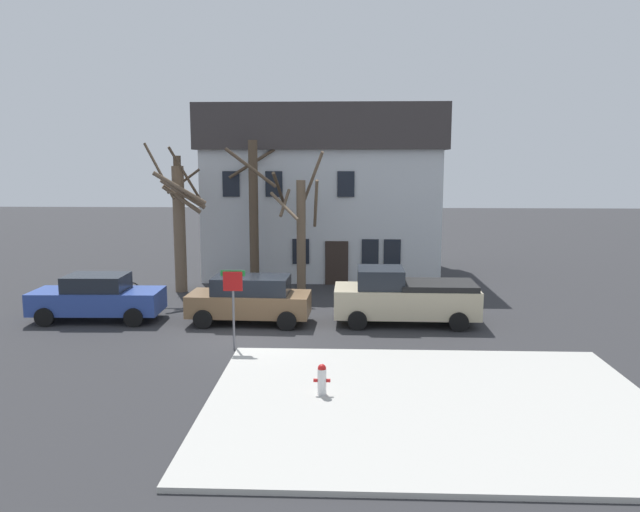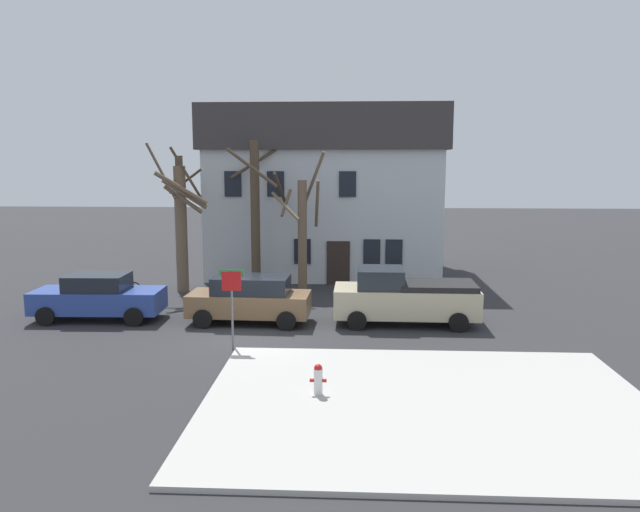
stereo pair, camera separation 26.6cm
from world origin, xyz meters
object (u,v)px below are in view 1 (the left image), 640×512
(tree_bare_near, at_px, (179,217))
(pickup_truck_beige, at_px, (404,297))
(car_blue_sedan, at_px, (97,297))
(tree_bare_mid, at_px, (180,225))
(tree_bare_far, at_px, (255,211))
(car_brown_wagon, at_px, (250,299))
(building_main, at_px, (323,190))
(tree_bare_end, at_px, (301,230))
(fire_hydrant, at_px, (322,379))
(street_sign_pole, at_px, (233,294))
(bicycle_leaning, at_px, (123,289))

(tree_bare_near, height_order, pickup_truck_beige, tree_bare_near)
(car_blue_sedan, bearing_deg, tree_bare_mid, 71.03)
(car_blue_sedan, bearing_deg, tree_bare_near, 73.60)
(tree_bare_near, xyz_separation_m, tree_bare_mid, (0.14, -0.38, -0.32))
(tree_bare_far, bearing_deg, car_brown_wagon, -83.70)
(building_main, bearing_deg, tree_bare_end, -97.53)
(fire_hydrant, bearing_deg, car_brown_wagon, 111.85)
(tree_bare_near, distance_m, street_sign_pole, 10.00)
(building_main, distance_m, pickup_truck_beige, 11.92)
(car_blue_sedan, bearing_deg, tree_bare_far, 49.35)
(building_main, relative_size, street_sign_pole, 4.76)
(fire_hydrant, distance_m, street_sign_pole, 5.04)
(car_blue_sedan, xyz_separation_m, street_sign_pole, (5.70, -3.46, 0.92))
(building_main, bearing_deg, street_sign_pole, -98.91)
(fire_hydrant, distance_m, bicycle_leaning, 14.44)
(building_main, xyz_separation_m, street_sign_pole, (-2.26, -14.40, -2.59))
(building_main, bearing_deg, tree_bare_near, -139.50)
(tree_bare_end, bearing_deg, pickup_truck_beige, -51.58)
(tree_bare_mid, xyz_separation_m, street_sign_pole, (3.93, -8.62, -1.25))
(tree_bare_near, height_order, car_brown_wagon, tree_bare_near)
(tree_bare_end, height_order, pickup_truck_beige, tree_bare_end)
(pickup_truck_beige, distance_m, fire_hydrant, 7.90)
(car_brown_wagon, distance_m, pickup_truck_beige, 5.61)
(tree_bare_mid, bearing_deg, street_sign_pole, -65.49)
(tree_bare_end, bearing_deg, car_brown_wagon, -105.52)
(tree_bare_near, height_order, tree_bare_far, tree_bare_far)
(car_blue_sedan, relative_size, car_brown_wagon, 1.07)
(bicycle_leaning, bearing_deg, building_main, 40.07)
(tree_bare_end, distance_m, car_blue_sedan, 9.10)
(fire_hydrant, bearing_deg, bicycle_leaning, 128.83)
(tree_bare_mid, distance_m, car_blue_sedan, 5.87)
(tree_bare_mid, height_order, car_blue_sedan, tree_bare_mid)
(tree_bare_end, xyz_separation_m, car_blue_sedan, (-7.20, -5.19, -1.98))
(tree_bare_mid, relative_size, tree_bare_end, 0.90)
(pickup_truck_beige, bearing_deg, tree_bare_end, 128.42)
(building_main, distance_m, car_brown_wagon, 11.87)
(tree_bare_far, relative_size, bicycle_leaning, 4.02)
(building_main, xyz_separation_m, tree_bare_near, (-6.33, -5.41, -1.02))
(tree_bare_end, xyz_separation_m, car_brown_wagon, (-1.49, -5.38, -1.94))
(building_main, xyz_separation_m, tree_bare_mid, (-6.19, -5.78, -1.33))
(tree_bare_far, relative_size, car_blue_sedan, 1.43)
(bicycle_leaning, bearing_deg, pickup_truck_beige, -18.11)
(tree_bare_near, distance_m, car_blue_sedan, 6.28)
(building_main, relative_size, bicycle_leaning, 7.11)
(tree_bare_mid, relative_size, fire_hydrant, 7.28)
(car_blue_sedan, height_order, car_brown_wagon, car_brown_wagon)
(car_brown_wagon, relative_size, street_sign_pole, 1.76)
(building_main, height_order, tree_bare_far, building_main)
(tree_bare_near, xyz_separation_m, car_blue_sedan, (-1.63, -5.53, -2.49))
(tree_bare_near, height_order, bicycle_leaning, tree_bare_near)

